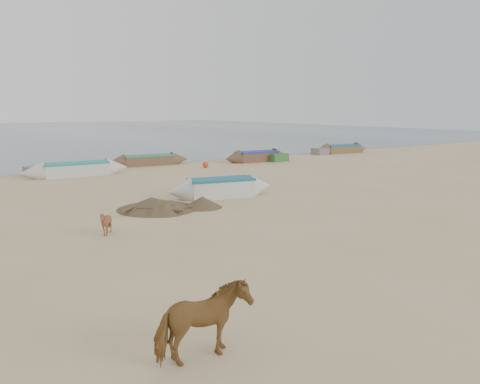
# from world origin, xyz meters

# --- Properties ---
(ground) EXTENTS (140.00, 140.00, 0.00)m
(ground) POSITION_xyz_m (0.00, 0.00, 0.00)
(ground) COLOR tan
(ground) RESTS_ON ground
(cow_adult) EXTENTS (1.67, 0.83, 1.38)m
(cow_adult) POSITION_xyz_m (-6.71, -4.53, 0.69)
(cow_adult) COLOR brown
(cow_adult) RESTS_ON ground
(calf_front) EXTENTS (0.90, 0.83, 0.85)m
(calf_front) POSITION_xyz_m (-5.34, 4.33, 0.42)
(calf_front) COLOR brown
(calf_front) RESTS_ON ground
(near_canoe) EXTENTS (5.48, 2.41, 0.93)m
(near_canoe) POSITION_xyz_m (1.64, 7.96, 0.47)
(near_canoe) COLOR silver
(near_canoe) RESTS_ON ground
(debris_pile) EXTENTS (4.17, 4.17, 0.43)m
(debris_pile) POSITION_xyz_m (-2.07, 7.24, 0.21)
(debris_pile) COLOR brown
(debris_pile) RESTS_ON ground
(waterline_canoes) EXTENTS (53.94, 4.96, 0.88)m
(waterline_canoes) POSITION_xyz_m (-1.50, 20.02, 0.42)
(waterline_canoes) COLOR brown
(waterline_canoes) RESTS_ON ground
(beach_clutter) EXTENTS (45.28, 4.50, 0.64)m
(beach_clutter) POSITION_xyz_m (4.17, 19.40, 0.30)
(beach_clutter) COLOR #2A5D34
(beach_clutter) RESTS_ON ground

